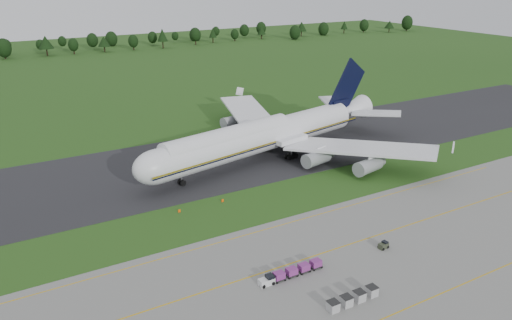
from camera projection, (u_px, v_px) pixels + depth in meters
ground at (253, 206)px, 102.50m from camera, size 600.00×600.00×0.00m
apron at (365, 292)px, 74.91m from camera, size 300.00×52.00×0.06m
taxiway at (199, 163)px, 125.19m from camera, size 300.00×40.00×0.08m
apron_markings at (336, 269)px, 80.59m from camera, size 300.00×30.20×0.01m
tree_line at (67, 44)px, 281.48m from camera, size 529.70×22.19×11.93m
aircraft at (265, 135)px, 125.94m from camera, size 78.89×74.97×22.09m
baggage_train at (290, 272)px, 78.43m from camera, size 11.46×1.47×1.41m
utility_cart at (383, 246)px, 86.52m from camera, size 1.87×1.24×0.97m
uld_row at (353, 298)px, 72.15m from camera, size 8.75×1.55×1.54m
edge_markers at (201, 206)px, 101.76m from camera, size 10.14×0.30×0.60m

